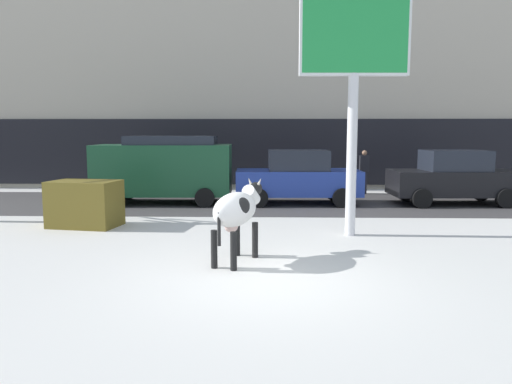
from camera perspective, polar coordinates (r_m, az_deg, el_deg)
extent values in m
plane|color=silver|center=(8.18, 1.70, -10.45)|extent=(120.00, 120.00, 0.00)
cube|color=#423F3F|center=(16.84, 1.69, -1.31)|extent=(60.00, 5.60, 0.01)
cube|color=#BCB29E|center=(24.25, 1.75, 16.68)|extent=(44.00, 6.00, 13.00)
cube|color=black|center=(20.88, 1.71, 4.72)|extent=(43.12, 0.10, 2.80)
ellipsoid|color=silver|center=(9.09, -2.45, -2.05)|extent=(1.07, 1.52, 0.64)
ellipsoid|color=black|center=(8.93, -1.77, -1.89)|extent=(0.46, 0.62, 0.40)
cylinder|color=black|center=(9.74, -2.24, -5.45)|extent=(0.12, 0.12, 0.70)
cylinder|color=black|center=(9.58, -0.11, -5.65)|extent=(0.12, 0.12, 0.70)
cylinder|color=black|center=(8.88, -4.94, -6.70)|extent=(0.12, 0.12, 0.70)
cylinder|color=black|center=(8.71, -2.65, -6.96)|extent=(0.12, 0.12, 0.70)
cylinder|color=silver|center=(9.74, -0.57, -0.36)|extent=(0.41, 0.54, 0.44)
ellipsoid|color=black|center=(9.93, -0.07, 0.36)|extent=(0.38, 0.50, 0.28)
cone|color=beige|center=(9.92, -0.74, 1.28)|extent=(0.13, 0.10, 0.15)
cone|color=beige|center=(9.83, 0.43, 1.23)|extent=(0.13, 0.10, 0.15)
cylinder|color=black|center=(8.55, -4.36, -4.37)|extent=(0.06, 0.06, 0.60)
ellipsoid|color=beige|center=(8.99, -2.92, -4.10)|extent=(0.33, 0.35, 0.20)
cylinder|color=silver|center=(11.65, 11.17, 4.19)|extent=(0.24, 0.24, 3.80)
cube|color=silver|center=(11.84, 11.50, 17.60)|extent=(2.53, 0.28, 1.82)
cube|color=green|center=(11.81, 11.53, 17.62)|extent=(2.40, 0.24, 1.70)
cube|color=#194C2D|center=(17.00, -10.78, 2.61)|extent=(4.66, 2.06, 1.70)
cube|color=#1E232D|center=(16.90, -9.85, 6.00)|extent=(3.06, 1.77, 0.30)
cylinder|color=black|center=(17.81, -5.43, 0.15)|extent=(0.65, 0.24, 0.64)
cylinder|color=black|center=(15.94, -6.04, -0.67)|extent=(0.65, 0.24, 0.64)
cylinder|color=black|center=(18.32, -14.78, 0.14)|extent=(0.65, 0.24, 0.64)
cylinder|color=black|center=(16.51, -16.42, -0.66)|extent=(0.65, 0.24, 0.64)
cube|color=#233D9E|center=(16.69, 4.94, 1.14)|extent=(4.26, 1.90, 0.84)
cube|color=#1E232D|center=(16.62, 4.97, 3.75)|extent=(2.05, 1.62, 0.68)
cylinder|color=black|center=(17.77, 9.06, 0.08)|extent=(0.65, 0.24, 0.64)
cylinder|color=black|center=(16.05, 10.07, -0.69)|extent=(0.65, 0.24, 0.64)
cylinder|color=black|center=(17.54, 0.22, 0.08)|extent=(0.65, 0.24, 0.64)
cylinder|color=black|center=(15.79, 0.28, -0.71)|extent=(0.65, 0.24, 0.64)
cube|color=black|center=(17.82, 22.18, 1.02)|extent=(4.26, 1.90, 0.84)
cube|color=#1E232D|center=(17.76, 22.30, 3.46)|extent=(2.05, 1.62, 0.68)
cylinder|color=black|center=(19.21, 24.89, 0.03)|extent=(0.65, 0.24, 0.64)
cylinder|color=black|center=(17.65, 27.30, -0.67)|extent=(0.65, 0.24, 0.64)
cylinder|color=black|center=(18.22, 17.10, 0.03)|extent=(0.65, 0.24, 0.64)
cylinder|color=black|center=(16.56, 18.90, -0.73)|extent=(0.65, 0.24, 0.64)
cylinder|color=#282833|center=(19.55, 7.32, 1.10)|extent=(0.24, 0.24, 0.88)
cube|color=#2D4C93|center=(19.48, 7.36, 3.32)|extent=(0.36, 0.22, 0.64)
sphere|color=beige|center=(19.46, 7.38, 4.58)|extent=(0.20, 0.20, 0.20)
cylinder|color=#282833|center=(19.46, 3.47, 1.12)|extent=(0.24, 0.24, 0.88)
cube|color=maroon|center=(19.40, 3.49, 3.35)|extent=(0.36, 0.22, 0.64)
sphere|color=#9E7051|center=(19.37, 3.50, 4.62)|extent=(0.20, 0.20, 0.20)
cylinder|color=#282833|center=(19.81, 12.53, 1.06)|extent=(0.24, 0.24, 0.88)
cube|color=#232328|center=(19.74, 12.59, 3.26)|extent=(0.36, 0.22, 0.64)
sphere|color=#9E7051|center=(19.72, 12.62, 4.50)|extent=(0.20, 0.20, 0.20)
cube|color=brown|center=(13.40, -19.44, -1.31)|extent=(1.85, 1.36, 1.20)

